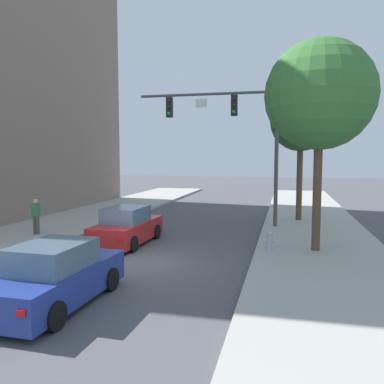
% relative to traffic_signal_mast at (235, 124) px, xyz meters
% --- Properties ---
extents(ground_plane, '(120.00, 120.00, 0.00)m').
position_rel_traffic_signal_mast_xyz_m(ground_plane, '(-2.50, -7.83, -5.38)').
color(ground_plane, '#4C4C51').
extents(sidewalk_right, '(5.00, 60.00, 0.15)m').
position_rel_traffic_signal_mast_xyz_m(sidewalk_right, '(4.00, -7.83, -5.30)').
color(sidewalk_right, '#A8A59E').
rests_on(sidewalk_right, ground).
extents(traffic_signal_mast, '(7.33, 0.38, 7.50)m').
position_rel_traffic_signal_mast_xyz_m(traffic_signal_mast, '(0.00, 0.00, 0.00)').
color(traffic_signal_mast, '#514C47').
rests_on(traffic_signal_mast, sidewalk_right).
extents(car_lead_red, '(1.93, 4.28, 1.60)m').
position_rel_traffic_signal_mast_xyz_m(car_lead_red, '(-3.93, -5.01, -4.66)').
color(car_lead_red, '#B21E1E').
rests_on(car_lead_red, ground).
extents(car_following_blue, '(1.92, 4.28, 1.60)m').
position_rel_traffic_signal_mast_xyz_m(car_following_blue, '(-2.93, -11.88, -4.66)').
color(car_following_blue, navy).
rests_on(car_following_blue, ground).
extents(pedestrian_sidewalk_left_walker, '(0.36, 0.22, 1.64)m').
position_rel_traffic_signal_mast_xyz_m(pedestrian_sidewalk_left_walker, '(-8.50, -4.78, -4.32)').
color(pedestrian_sidewalk_left_walker, brown).
rests_on(pedestrian_sidewalk_left_walker, sidewalk_left).
extents(fire_hydrant, '(0.48, 0.24, 0.72)m').
position_rel_traffic_signal_mast_xyz_m(fire_hydrant, '(2.03, -5.27, -4.87)').
color(fire_hydrant, '#B2B2B7').
rests_on(fire_hydrant, sidewalk_right).
extents(street_tree_nearest, '(4.06, 4.06, 7.86)m').
position_rel_traffic_signal_mast_xyz_m(street_tree_nearest, '(3.75, -4.96, 0.58)').
color(street_tree_nearest, brown).
rests_on(street_tree_nearest, sidewalk_right).
extents(street_tree_second, '(3.35, 3.35, 7.21)m').
position_rel_traffic_signal_mast_xyz_m(street_tree_second, '(3.33, 2.39, 0.27)').
color(street_tree_second, brown).
rests_on(street_tree_second, sidewalk_right).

